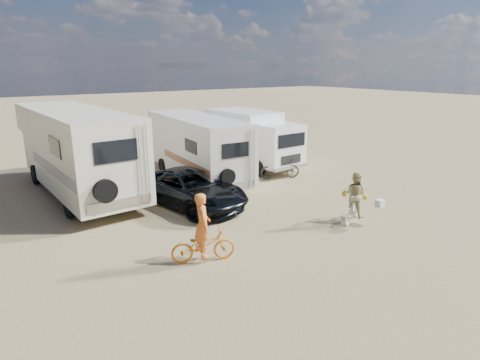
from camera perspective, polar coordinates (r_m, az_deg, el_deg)
ground at (r=13.58m, az=6.02°, el=-6.46°), size 140.00×140.00×0.00m
rv_main at (r=18.62m, az=-6.07°, el=4.40°), size 2.71×7.24×2.93m
rv_left at (r=17.72m, az=-22.08°, el=3.61°), size 2.97×8.93×3.47m
box_truck at (r=21.03m, az=1.90°, el=5.71°), size 2.48×5.69×2.87m
dark_suv at (r=15.34m, az=-6.97°, el=-1.18°), size 3.06×5.18×1.35m
bike_man at (r=11.08m, az=-5.24°, el=-9.20°), size 1.84×1.18×0.91m
bike_woman at (r=14.28m, az=15.77°, el=-3.74°), size 1.70×1.05×0.99m
rider_man at (r=10.91m, az=-5.29°, el=-7.18°), size 0.62×0.75×1.76m
rider_woman at (r=14.19m, az=15.86°, el=-2.67°), size 0.83×0.92×1.55m
bike_parked at (r=19.04m, az=5.69°, el=1.66°), size 1.99×1.32×0.99m
cooler at (r=15.59m, az=-0.72°, el=-2.45°), size 0.65×0.51×0.48m
crate at (r=17.68m, az=1.73°, el=-0.47°), size 0.54×0.54×0.34m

